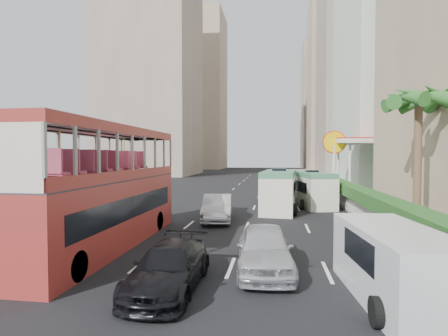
% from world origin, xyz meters
% --- Properties ---
extents(ground_plane, '(200.00, 200.00, 0.00)m').
position_xyz_m(ground_plane, '(0.00, 0.00, 0.00)').
color(ground_plane, black).
rests_on(ground_plane, ground).
extents(double_decker_bus, '(2.50, 11.00, 5.06)m').
position_xyz_m(double_decker_bus, '(-6.00, 0.00, 2.53)').
color(double_decker_bus, '#A22E27').
rests_on(double_decker_bus, ground).
extents(car_silver_lane_a, '(2.13, 4.79, 1.53)m').
position_xyz_m(car_silver_lane_a, '(-2.24, 6.43, 0.00)').
color(car_silver_lane_a, silver).
rests_on(car_silver_lane_a, ground).
extents(car_silver_lane_b, '(2.11, 4.56, 1.51)m').
position_xyz_m(car_silver_lane_b, '(0.74, -2.17, 0.00)').
color(car_silver_lane_b, silver).
rests_on(car_silver_lane_b, ground).
extents(car_black, '(1.80, 4.40, 1.27)m').
position_xyz_m(car_black, '(-1.90, -4.18, 0.00)').
color(car_black, black).
rests_on(car_black, ground).
extents(van_asset, '(2.98, 5.47, 1.46)m').
position_xyz_m(van_asset, '(1.35, 14.48, 0.00)').
color(van_asset, silver).
rests_on(van_asset, ground).
extents(minibus_near, '(2.64, 6.44, 2.78)m').
position_xyz_m(minibus_near, '(1.40, 10.85, 1.39)').
color(minibus_near, silver).
rests_on(minibus_near, ground).
extents(minibus_far, '(3.06, 6.11, 2.59)m').
position_xyz_m(minibus_far, '(3.90, 13.42, 1.30)').
color(minibus_far, silver).
rests_on(minibus_far, ground).
extents(panel_van_near, '(2.38, 4.99, 1.93)m').
position_xyz_m(panel_van_near, '(4.21, -4.11, 0.97)').
color(panel_van_near, silver).
rests_on(panel_van_near, ground).
extents(panel_van_far, '(3.22, 5.90, 2.24)m').
position_xyz_m(panel_van_far, '(4.59, 22.31, 1.12)').
color(panel_van_far, silver).
rests_on(panel_van_far, ground).
extents(sidewalk, '(6.00, 120.00, 0.18)m').
position_xyz_m(sidewalk, '(9.00, 25.00, 0.09)').
color(sidewalk, '#99968C').
rests_on(sidewalk, ground).
extents(kerb_wall, '(0.30, 44.00, 1.00)m').
position_xyz_m(kerb_wall, '(6.20, 14.00, 0.68)').
color(kerb_wall, silver).
rests_on(kerb_wall, sidewalk).
extents(hedge, '(1.10, 44.00, 0.70)m').
position_xyz_m(hedge, '(6.20, 14.00, 1.53)').
color(hedge, '#2D6626').
rests_on(hedge, kerb_wall).
extents(palm_tree, '(0.36, 0.36, 6.40)m').
position_xyz_m(palm_tree, '(7.80, 4.00, 3.38)').
color(palm_tree, brown).
rests_on(palm_tree, sidewalk).
extents(shell_station, '(6.50, 8.00, 5.50)m').
position_xyz_m(shell_station, '(10.00, 23.00, 2.75)').
color(shell_station, silver).
rests_on(shell_station, ground).
extents(tower_mid, '(16.00, 16.00, 50.00)m').
position_xyz_m(tower_mid, '(18.00, 58.00, 25.00)').
color(tower_mid, tan).
rests_on(tower_mid, ground).
extents(tower_far_a, '(14.00, 14.00, 44.00)m').
position_xyz_m(tower_far_a, '(17.00, 82.00, 22.00)').
color(tower_far_a, tan).
rests_on(tower_far_a, ground).
extents(tower_far_b, '(14.00, 14.00, 40.00)m').
position_xyz_m(tower_far_b, '(17.00, 104.00, 20.00)').
color(tower_far_b, tan).
rests_on(tower_far_b, ground).
extents(tower_left_a, '(18.00, 18.00, 52.00)m').
position_xyz_m(tower_left_a, '(-24.00, 55.00, 26.00)').
color(tower_left_a, tan).
rests_on(tower_left_a, ground).
extents(tower_left_b, '(16.00, 16.00, 46.00)m').
position_xyz_m(tower_left_b, '(-22.00, 90.00, 23.00)').
color(tower_left_b, tan).
rests_on(tower_left_b, ground).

